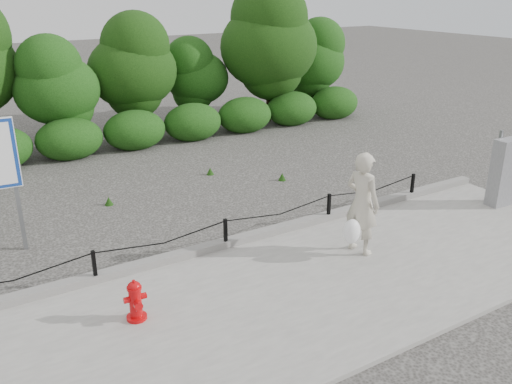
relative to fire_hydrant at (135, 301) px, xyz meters
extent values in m
plane|color=#2D2B28|center=(2.28, 1.39, -0.40)|extent=(90.00, 90.00, 0.00)
cube|color=gray|center=(2.28, -0.61, -0.36)|extent=(14.00, 4.00, 0.08)
cube|color=slate|center=(2.28, 1.44, -0.25)|extent=(14.00, 0.22, 0.14)
cube|color=black|center=(-0.22, 1.39, -0.02)|extent=(0.06, 0.06, 0.60)
cube|color=black|center=(2.28, 1.39, -0.02)|extent=(0.06, 0.06, 0.60)
cube|color=black|center=(4.78, 1.39, -0.02)|extent=(0.06, 0.06, 0.60)
cube|color=black|center=(7.28, 1.39, -0.02)|extent=(0.06, 0.06, 0.60)
cylinder|color=black|center=(-1.47, 1.39, 0.20)|extent=(2.50, 0.02, 0.02)
cylinder|color=black|center=(1.03, 1.39, 0.20)|extent=(2.50, 0.02, 0.02)
cylinder|color=black|center=(3.53, 1.39, 0.20)|extent=(2.50, 0.02, 0.02)
cylinder|color=black|center=(6.03, 1.39, 0.20)|extent=(2.50, 0.02, 0.02)
cylinder|color=black|center=(1.28, 9.99, 0.46)|extent=(0.18, 0.18, 1.71)
ellipsoid|color=#255513|center=(1.28, 9.99, 1.65)|extent=(2.53, 2.19, 2.73)
cylinder|color=black|center=(3.78, 10.39, 0.60)|extent=(0.18, 0.18, 1.98)
ellipsoid|color=#255513|center=(3.78, 10.39, 1.98)|extent=(2.93, 2.54, 3.17)
cylinder|color=black|center=(6.28, 10.79, 0.38)|extent=(0.18, 0.18, 1.54)
ellipsoid|color=#255513|center=(6.28, 10.79, 1.46)|extent=(2.28, 1.97, 2.47)
cylinder|color=black|center=(8.78, 9.99, 0.84)|extent=(0.18, 0.18, 2.47)
ellipsoid|color=#255513|center=(8.78, 9.99, 2.57)|extent=(3.65, 3.16, 3.95)
cylinder|color=black|center=(11.08, 10.39, 0.50)|extent=(0.18, 0.18, 1.78)
ellipsoid|color=#255513|center=(11.08, 10.39, 1.74)|extent=(2.64, 2.28, 2.85)
cylinder|color=#BB070A|center=(0.00, 0.01, -0.29)|extent=(0.33, 0.33, 0.05)
cylinder|color=#BB070A|center=(0.00, 0.01, -0.03)|extent=(0.20, 0.20, 0.46)
cylinder|color=#BB070A|center=(0.00, 0.01, 0.22)|extent=(0.24, 0.24, 0.04)
ellipsoid|color=#BB070A|center=(0.00, 0.01, 0.24)|extent=(0.21, 0.21, 0.15)
cylinder|color=#BB070A|center=(0.00, 0.01, 0.32)|extent=(0.05, 0.05, 0.04)
cylinder|color=#BB070A|center=(-0.13, 0.01, 0.05)|extent=(0.09, 0.10, 0.09)
cylinder|color=#BB070A|center=(0.13, 0.00, 0.05)|extent=(0.09, 0.10, 0.09)
cylinder|color=#BB070A|center=(-0.01, -0.13, -0.01)|extent=(0.13, 0.11, 0.13)
cylinder|color=slate|center=(-0.03, -0.10, -0.08)|extent=(0.01, 0.04, 0.10)
imported|color=#B7B09D|center=(4.37, -0.05, 0.66)|extent=(0.60, 0.79, 1.95)
ellipsoid|color=white|center=(4.02, -0.20, 0.23)|extent=(0.35, 0.27, 0.47)
cube|color=gray|center=(8.68, 0.04, 0.46)|extent=(0.60, 0.37, 1.54)
cube|color=slate|center=(8.68, 0.26, 0.54)|extent=(0.07, 0.07, 1.70)
cube|color=slate|center=(-0.99, 3.52, 0.91)|extent=(0.08, 0.08, 2.62)
camera|label=1|loc=(-2.10, -6.87, 4.41)|focal=38.00mm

